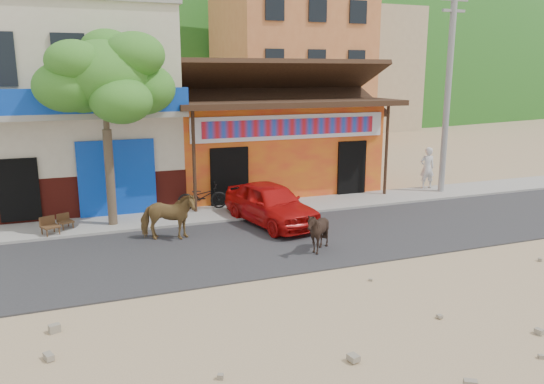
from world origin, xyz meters
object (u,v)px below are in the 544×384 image
(scooter, at_px, (202,196))
(cafe_chair_right, at_px, (49,218))
(red_car, at_px, (271,203))
(pedestrian, at_px, (427,168))
(cow_dark, at_px, (318,232))
(cafe_chair_left, at_px, (65,215))
(utility_pole, at_px, (448,91))
(tree, at_px, (107,129))
(cow_tan, at_px, (168,217))

(scooter, height_order, cafe_chair_right, cafe_chair_right)
(red_car, xyz_separation_m, pedestrian, (7.82, 2.41, 0.26))
(cafe_chair_right, bearing_deg, pedestrian, -19.10)
(cow_dark, height_order, cafe_chair_left, cow_dark)
(pedestrian, xyz_separation_m, cafe_chair_right, (-14.42, -1.40, -0.36))
(utility_pole, xyz_separation_m, cafe_chair_left, (-14.20, -0.18, -3.58))
(utility_pole, height_order, cow_dark, utility_pole)
(tree, bearing_deg, cow_dark, -42.40)
(pedestrian, xyz_separation_m, cafe_chair_left, (-14.00, -0.88, -0.43))
(pedestrian, bearing_deg, tree, 14.50)
(tree, distance_m, cow_dark, 7.19)
(cow_tan, xyz_separation_m, cafe_chair_left, (-2.80, 2.02, -0.19))
(red_car, bearing_deg, cafe_chair_left, 154.69)
(utility_pole, relative_size, cow_tan, 4.87)
(tree, height_order, utility_pole, utility_pole)
(tree, bearing_deg, cafe_chair_left, 179.11)
(cow_dark, height_order, pedestrian, pedestrian)
(scooter, distance_m, pedestrian, 9.51)
(utility_pole, bearing_deg, cafe_chair_right, -177.26)
(cafe_chair_left, xyz_separation_m, cafe_chair_right, (-0.42, -0.52, 0.07))
(cow_dark, bearing_deg, cow_tan, -127.20)
(utility_pole, distance_m, cafe_chair_right, 15.05)
(cafe_chair_left, bearing_deg, cow_dark, -60.03)
(red_car, bearing_deg, utility_pole, 0.71)
(cafe_chair_right, bearing_deg, scooter, -9.73)
(cow_tan, distance_m, scooter, 3.29)
(scooter, bearing_deg, cow_dark, -154.43)
(red_car, relative_size, cafe_chair_left, 4.71)
(cow_tan, relative_size, pedestrian, 0.96)
(cow_dark, bearing_deg, red_car, -177.90)
(tree, bearing_deg, cafe_chair_right, -164.65)
(utility_pole, xyz_separation_m, cow_tan, (-11.40, -2.20, -3.39))
(cafe_chair_right, bearing_deg, cow_tan, -49.57)
(tree, relative_size, utility_pole, 0.75)
(cow_tan, relative_size, cow_dark, 1.42)
(utility_pole, distance_m, pedestrian, 3.23)
(red_car, height_order, cafe_chair_right, red_car)
(cow_dark, height_order, scooter, cow_dark)
(cow_tan, height_order, red_car, cow_tan)
(cafe_chair_right, bearing_deg, red_car, -33.38)
(scooter, bearing_deg, red_car, -137.94)
(cow_dark, xyz_separation_m, scooter, (-1.88, 5.36, -0.04))
(red_car, distance_m, cafe_chair_right, 6.68)
(tree, height_order, cafe_chair_left, tree)
(cow_tan, distance_m, cafe_chair_right, 3.56)
(utility_pole, relative_size, cafe_chair_left, 9.52)
(tree, relative_size, cow_tan, 3.65)
(red_car, distance_m, scooter, 2.87)
(tree, height_order, red_car, tree)
(cafe_chair_left, bearing_deg, tree, -25.31)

